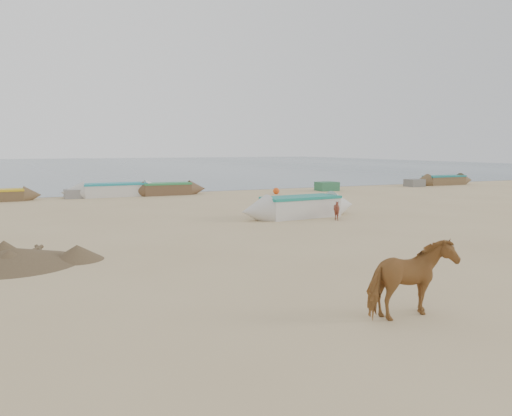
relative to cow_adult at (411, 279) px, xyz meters
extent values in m
plane|color=tan|center=(0.93, 5.26, -0.74)|extent=(140.00, 140.00, 0.00)
plane|color=slate|center=(0.93, 87.26, -0.73)|extent=(160.00, 160.00, 0.00)
imported|color=#966331|center=(0.00, 0.00, 0.00)|extent=(1.79, 0.91, 1.47)
imported|color=brown|center=(5.72, 11.33, -0.30)|extent=(0.98, 0.92, 0.88)
cone|color=brown|center=(-6.95, 7.88, -0.52)|extent=(4.05, 4.05, 0.44)
sphere|color=#DD4D14|center=(8.70, 23.43, -0.52)|extent=(0.44, 0.44, 0.44)
cube|color=slate|center=(-4.17, 26.07, -0.46)|extent=(1.20, 1.10, 0.56)
cube|color=#306B47|center=(13.36, 24.44, -0.42)|extent=(1.50, 1.20, 0.64)
cube|color=slate|center=(21.97, 24.86, -0.44)|extent=(1.30, 1.20, 0.60)
camera|label=1|loc=(-6.29, -7.11, 2.44)|focal=35.00mm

